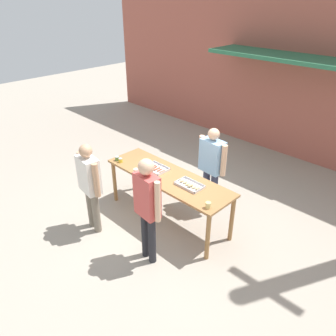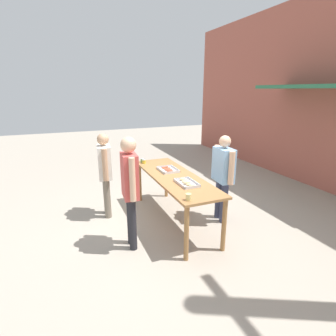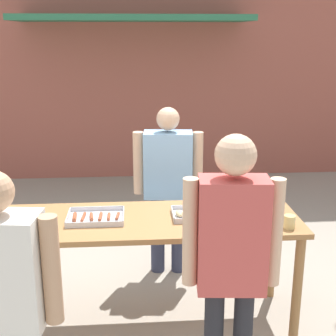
{
  "view_description": "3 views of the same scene",
  "coord_description": "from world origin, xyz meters",
  "px_view_note": "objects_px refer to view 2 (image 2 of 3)",
  "views": [
    {
      "loc": [
        3.37,
        -3.4,
        3.64
      ],
      "look_at": [
        0.0,
        0.0,
        1.03
      ],
      "focal_mm": 35.0,
      "sensor_mm": 36.0,
      "label": 1
    },
    {
      "loc": [
        4.01,
        -1.76,
        2.33
      ],
      "look_at": [
        -0.31,
        0.01,
        0.93
      ],
      "focal_mm": 28.0,
      "sensor_mm": 36.0,
      "label": 2
    },
    {
      "loc": [
        -0.02,
        -3.24,
        2.21
      ],
      "look_at": [
        0.28,
        0.83,
        1.03
      ],
      "focal_mm": 50.0,
      "sensor_mm": 36.0,
      "label": 3
    }
  ],
  "objects_px": {
    "condiment_jar_mustard": "(142,160)",
    "person_server_behind_table": "(223,172)",
    "person_customer_with_cup": "(130,183)",
    "beer_cup": "(188,197)",
    "person_customer_holding_hotdog": "(105,169)",
    "condiment_jar_ketchup": "(144,162)",
    "food_tray_buns": "(187,183)",
    "food_tray_sausages": "(168,170)"
  },
  "relations": [
    {
      "from": "condiment_jar_mustard",
      "to": "person_server_behind_table",
      "type": "distance_m",
      "value": 1.73
    },
    {
      "from": "condiment_jar_mustard",
      "to": "person_customer_with_cup",
      "type": "height_order",
      "value": "person_customer_with_cup"
    },
    {
      "from": "beer_cup",
      "to": "person_server_behind_table",
      "type": "distance_m",
      "value": 1.33
    },
    {
      "from": "person_server_behind_table",
      "to": "condiment_jar_mustard",
      "type": "bearing_deg",
      "value": -136.38
    },
    {
      "from": "condiment_jar_mustard",
      "to": "person_customer_holding_hotdog",
      "type": "xyz_separation_m",
      "value": [
        0.37,
        -0.83,
        0.02
      ]
    },
    {
      "from": "condiment_jar_mustard",
      "to": "condiment_jar_ketchup",
      "type": "distance_m",
      "value": 0.1
    },
    {
      "from": "person_customer_holding_hotdog",
      "to": "person_server_behind_table",
      "type": "bearing_deg",
      "value": -110.3
    },
    {
      "from": "condiment_jar_mustard",
      "to": "beer_cup",
      "type": "xyz_separation_m",
      "value": [
        2.12,
        0.0,
        0.01
      ]
    },
    {
      "from": "food_tray_buns",
      "to": "condiment_jar_ketchup",
      "type": "relative_size",
      "value": 5.63
    },
    {
      "from": "beer_cup",
      "to": "person_server_behind_table",
      "type": "height_order",
      "value": "person_server_behind_table"
    },
    {
      "from": "person_customer_with_cup",
      "to": "beer_cup",
      "type": "bearing_deg",
      "value": -124.98
    },
    {
      "from": "condiment_jar_mustard",
      "to": "food_tray_buns",
      "type": "bearing_deg",
      "value": 9.79
    },
    {
      "from": "food_tray_sausages",
      "to": "person_customer_holding_hotdog",
      "type": "distance_m",
      "value": 1.16
    },
    {
      "from": "condiment_jar_ketchup",
      "to": "person_server_behind_table",
      "type": "relative_size",
      "value": 0.05
    },
    {
      "from": "person_customer_holding_hotdog",
      "to": "beer_cup",
      "type": "bearing_deg",
      "value": -147.78
    },
    {
      "from": "person_customer_holding_hotdog",
      "to": "person_customer_with_cup",
      "type": "relative_size",
      "value": 0.93
    },
    {
      "from": "food_tray_sausages",
      "to": "person_customer_holding_hotdog",
      "type": "bearing_deg",
      "value": -108.92
    },
    {
      "from": "condiment_jar_ketchup",
      "to": "beer_cup",
      "type": "distance_m",
      "value": 2.02
    },
    {
      "from": "person_customer_holding_hotdog",
      "to": "person_customer_with_cup",
      "type": "xyz_separation_m",
      "value": [
        1.2,
        0.17,
        0.09
      ]
    },
    {
      "from": "beer_cup",
      "to": "person_customer_with_cup",
      "type": "height_order",
      "value": "person_customer_with_cup"
    },
    {
      "from": "condiment_jar_ketchup",
      "to": "person_customer_with_cup",
      "type": "height_order",
      "value": "person_customer_with_cup"
    },
    {
      "from": "condiment_jar_ketchup",
      "to": "condiment_jar_mustard",
      "type": "bearing_deg",
      "value": -179.11
    },
    {
      "from": "food_tray_buns",
      "to": "person_customer_with_cup",
      "type": "bearing_deg",
      "value": -88.29
    },
    {
      "from": "condiment_jar_ketchup",
      "to": "person_customer_with_cup",
      "type": "xyz_separation_m",
      "value": [
        1.47,
        -0.66,
        0.11
      ]
    },
    {
      "from": "food_tray_sausages",
      "to": "person_server_behind_table",
      "type": "distance_m",
      "value": 1.01
    },
    {
      "from": "beer_cup",
      "to": "condiment_jar_ketchup",
      "type": "bearing_deg",
      "value": -179.93
    },
    {
      "from": "condiment_jar_ketchup",
      "to": "person_server_behind_table",
      "type": "bearing_deg",
      "value": 40.9
    },
    {
      "from": "condiment_jar_mustard",
      "to": "condiment_jar_ketchup",
      "type": "xyz_separation_m",
      "value": [
        0.1,
        0.0,
        0.0
      ]
    },
    {
      "from": "person_server_behind_table",
      "to": "food_tray_buns",
      "type": "bearing_deg",
      "value": -71.74
    },
    {
      "from": "person_server_behind_table",
      "to": "person_customer_holding_hotdog",
      "type": "xyz_separation_m",
      "value": [
        -0.98,
        -1.91,
        0.01
      ]
    },
    {
      "from": "condiment_jar_ketchup",
      "to": "person_customer_holding_hotdog",
      "type": "bearing_deg",
      "value": -72.18
    },
    {
      "from": "beer_cup",
      "to": "person_customer_holding_hotdog",
      "type": "relative_size",
      "value": 0.06
    },
    {
      "from": "beer_cup",
      "to": "person_customer_holding_hotdog",
      "type": "distance_m",
      "value": 1.94
    },
    {
      "from": "food_tray_buns",
      "to": "condiment_jar_mustard",
      "type": "height_order",
      "value": "condiment_jar_mustard"
    },
    {
      "from": "condiment_jar_mustard",
      "to": "food_tray_sausages",
      "type": "bearing_deg",
      "value": 19.8
    },
    {
      "from": "condiment_jar_ketchup",
      "to": "person_customer_with_cup",
      "type": "distance_m",
      "value": 1.61
    },
    {
      "from": "food_tray_buns",
      "to": "person_server_behind_table",
      "type": "distance_m",
      "value": 0.84
    },
    {
      "from": "food_tray_buns",
      "to": "person_customer_with_cup",
      "type": "distance_m",
      "value": 0.94
    },
    {
      "from": "food_tray_buns",
      "to": "person_server_behind_table",
      "type": "xyz_separation_m",
      "value": [
        -0.19,
        0.81,
        0.03
      ]
    },
    {
      "from": "condiment_jar_ketchup",
      "to": "person_customer_with_cup",
      "type": "bearing_deg",
      "value": -24.37
    },
    {
      "from": "condiment_jar_ketchup",
      "to": "beer_cup",
      "type": "xyz_separation_m",
      "value": [
        2.02,
        0.0,
        0.01
      ]
    },
    {
      "from": "beer_cup",
      "to": "person_customer_with_cup",
      "type": "relative_size",
      "value": 0.06
    }
  ]
}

